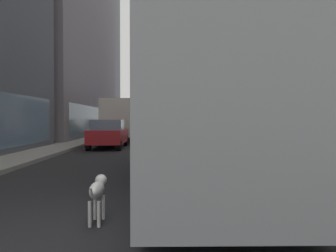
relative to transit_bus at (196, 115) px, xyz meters
name	(u,v)px	position (x,y,z in m)	size (l,w,h in m)	color
ground_plane	(160,133)	(-1.20, 30.62, -1.78)	(120.00, 120.00, 0.00)	#232326
sidewalk_left	(111,133)	(-6.90, 30.62, -1.70)	(2.40, 110.00, 0.15)	gray
sidewalk_right	(209,133)	(4.50, 30.62, -1.70)	(2.40, 110.00, 0.15)	gray
building_left_far	(88,55)	(-13.10, 47.42, 10.44)	(8.37, 17.25, 24.45)	slate
building_right_mid	(292,32)	(10.70, 21.42, 7.67)	(9.13, 21.08, 18.91)	slate
building_right_far	(240,2)	(10.70, 42.62, 17.53)	(11.94, 16.79, 38.62)	gray
transit_bus	(196,115)	(0.00, 0.00, 0.00)	(2.78, 11.53, 3.05)	#999EA3
car_grey_wagon	(187,127)	(1.60, 26.35, -0.95)	(1.81, 4.54, 1.62)	slate
car_yellow_taxi	(150,126)	(-2.40, 30.44, -0.96)	(1.93, 4.02, 1.62)	yellow
car_black_suv	(208,134)	(1.60, 9.54, -0.96)	(1.75, 4.02, 1.62)	black
car_white_van	(141,125)	(-4.00, 39.08, -0.95)	(1.90, 4.80, 1.62)	silver
car_red_coupe	(109,134)	(-4.00, 10.20, -0.96)	(1.82, 4.16, 1.62)	red
car_blue_hatchback	(194,130)	(1.60, 18.04, -0.96)	(1.80, 4.09, 1.62)	#4C6BB7
box_truck	(122,119)	(-4.00, 16.88, -0.11)	(2.30, 7.50, 3.05)	silver
dalmatian_dog	(98,190)	(-1.98, -3.85, -1.26)	(0.22, 0.96, 0.72)	white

